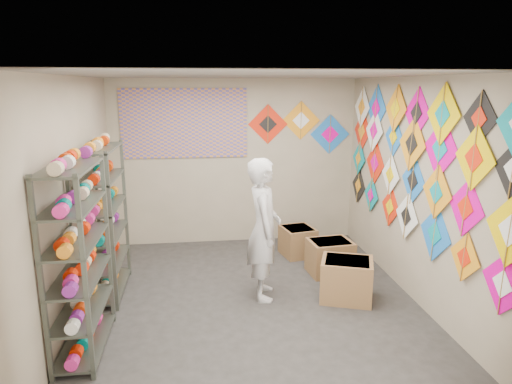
{
  "coord_description": "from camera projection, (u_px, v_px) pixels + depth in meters",
  "views": [
    {
      "loc": [
        -0.62,
        -5.17,
        2.6
      ],
      "look_at": [
        0.1,
        0.3,
        1.3
      ],
      "focal_mm": 32.0,
      "sensor_mm": 36.0,
      "label": 1
    }
  ],
  "objects": [
    {
      "name": "ground",
      "position": [
        251.0,
        299.0,
        5.66
      ],
      "size": [
        4.5,
        4.5,
        0.0
      ],
      "primitive_type": "plane",
      "color": "#2C2A27"
    },
    {
      "name": "room_walls",
      "position": [
        251.0,
        169.0,
        5.29
      ],
      "size": [
        4.5,
        4.5,
        4.5
      ],
      "color": "tan",
      "rests_on": "ground"
    },
    {
      "name": "shelf_rack_front",
      "position": [
        79.0,
        260.0,
        4.4
      ],
      "size": [
        0.4,
        1.1,
        1.9
      ],
      "primitive_type": "cube",
      "color": "#4C5147",
      "rests_on": "ground"
    },
    {
      "name": "shelf_rack_back",
      "position": [
        104.0,
        221.0,
        5.65
      ],
      "size": [
        0.4,
        1.1,
        1.9
      ],
      "primitive_type": "cube",
      "color": "#4C5147",
      "rests_on": "ground"
    },
    {
      "name": "string_spools",
      "position": [
        92.0,
        230.0,
        5.01
      ],
      "size": [
        0.12,
        2.36,
        0.12
      ],
      "color": "#FC2997",
      "rests_on": "ground"
    },
    {
      "name": "kite_wall_display",
      "position": [
        413.0,
        161.0,
        5.53
      ],
      "size": [
        0.06,
        4.29,
        2.01
      ],
      "color": "#E7009B",
      "rests_on": "room_walls"
    },
    {
      "name": "back_wall_kites",
      "position": [
        300.0,
        127.0,
        7.52
      ],
      "size": [
        1.71,
        0.02,
        0.89
      ],
      "color": "red",
      "rests_on": "room_walls"
    },
    {
      "name": "poster",
      "position": [
        184.0,
        123.0,
        7.26
      ],
      "size": [
        2.0,
        0.01,
        1.1
      ],
      "primitive_type": "cube",
      "color": "#4F499E",
      "rests_on": "room_walls"
    },
    {
      "name": "shopkeeper",
      "position": [
        264.0,
        229.0,
        5.57
      ],
      "size": [
        0.71,
        0.52,
        1.76
      ],
      "primitive_type": "imported",
      "rotation": [
        0.0,
        0.0,
        1.49
      ],
      "color": "silver",
      "rests_on": "ground"
    },
    {
      "name": "carton_a",
      "position": [
        346.0,
        279.0,
        5.63
      ],
      "size": [
        0.75,
        0.69,
        0.51
      ],
      "primitive_type": "cube",
      "rotation": [
        0.0,
        0.0,
        -0.35
      ],
      "color": "brown",
      "rests_on": "ground"
    },
    {
      "name": "carton_b",
      "position": [
        330.0,
        257.0,
        6.41
      ],
      "size": [
        0.63,
        0.54,
        0.48
      ],
      "primitive_type": "cube",
      "rotation": [
        0.0,
        0.0,
        0.1
      ],
      "color": "brown",
      "rests_on": "ground"
    },
    {
      "name": "carton_c",
      "position": [
        298.0,
        241.0,
        7.1
      ],
      "size": [
        0.56,
        0.59,
        0.44
      ],
      "primitive_type": "cube",
      "rotation": [
        0.0,
        0.0,
        0.2
      ],
      "color": "brown",
      "rests_on": "ground"
    }
  ]
}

